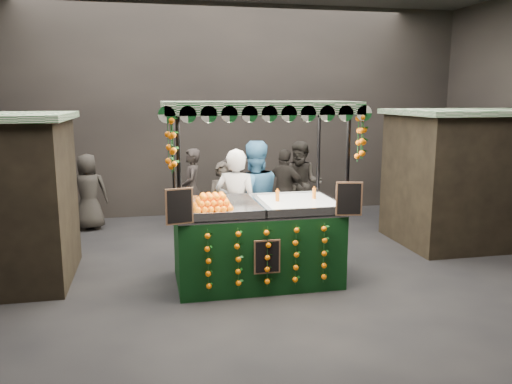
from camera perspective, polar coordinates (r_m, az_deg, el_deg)
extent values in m
plane|color=black|center=(7.99, 1.54, -10.22)|extent=(12.00, 12.00, 0.00)
cube|color=black|center=(12.38, -3.91, 9.03)|extent=(12.00, 0.10, 5.00)
cube|color=black|center=(2.89, 25.89, 2.66)|extent=(12.00, 0.10, 5.00)
cube|color=black|center=(10.83, 22.83, 1.34)|extent=(2.80, 2.00, 2.50)
cube|color=#114E1C|center=(10.71, 23.34, 8.21)|extent=(3.00, 2.20, 0.10)
cube|color=black|center=(7.94, 0.06, -6.09)|extent=(2.46, 1.34, 1.12)
cube|color=silver|center=(7.79, 0.06, -1.98)|extent=(2.46, 1.34, 0.04)
cylinder|color=black|center=(6.97, -8.50, -1.92)|extent=(0.06, 0.06, 2.69)
cylinder|color=black|center=(7.50, 10.08, -1.08)|extent=(0.06, 0.06, 2.69)
cylinder|color=black|center=(8.22, -9.08, -0.02)|extent=(0.06, 0.06, 2.69)
cylinder|color=black|center=(8.67, 6.92, 0.60)|extent=(0.06, 0.06, 2.69)
cube|color=#114E1C|center=(7.60, 0.06, 9.79)|extent=(2.74, 1.62, 0.09)
cube|color=white|center=(7.94, 4.80, -1.28)|extent=(1.10, 1.21, 0.09)
cube|color=black|center=(6.89, -8.57, -1.59)|extent=(0.38, 0.11, 0.49)
cube|color=black|center=(7.43, 10.37, -0.75)|extent=(0.38, 0.11, 0.49)
cube|color=black|center=(7.26, 1.26, -7.26)|extent=(0.38, 0.03, 0.49)
imported|color=gray|center=(8.57, -2.23, -1.79)|extent=(0.86, 0.74, 2.00)
imported|color=#27527D|center=(8.94, -0.28, -0.94)|extent=(1.08, 0.88, 2.10)
imported|color=#292522|center=(9.46, -3.65, -1.64)|extent=(0.69, 0.54, 1.67)
imported|color=#2A2622|center=(11.21, 5.12, 0.85)|extent=(1.14, 1.06, 1.89)
imported|color=black|center=(10.96, 3.26, 0.26)|extent=(1.04, 1.00, 1.74)
imported|color=#2C2724|center=(11.15, -2.24, 0.30)|extent=(1.23, 1.20, 1.69)
imported|color=#2B2723|center=(11.52, -18.25, 0.02)|extent=(0.85, 0.59, 1.65)
imported|color=#2C2623|center=(12.06, 17.34, 1.04)|extent=(0.83, 1.80, 1.87)
imported|color=#2E2725|center=(11.05, -7.21, 0.30)|extent=(0.46, 0.66, 1.75)
imported|color=#2A2422|center=(11.17, -24.59, -0.49)|extent=(0.83, 0.97, 1.75)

